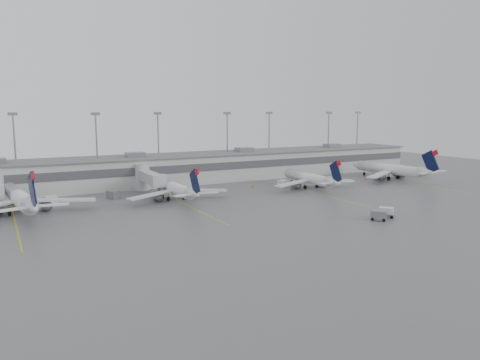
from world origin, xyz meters
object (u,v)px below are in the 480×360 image
jet_mid_left (175,188)px  jet_mid_right (310,178)px  baggage_tug (386,213)px  jet_far_right (392,169)px  jet_far_left (20,198)px

jet_mid_left → jet_mid_right: (38.46, -1.48, -0.01)m
jet_mid_right → baggage_tug: size_ratio=7.69×
jet_far_right → jet_mid_left: bearing=174.0°
jet_far_left → baggage_tug: bearing=-36.6°
jet_mid_left → jet_far_right: 70.60m
jet_mid_left → jet_mid_right: size_ratio=1.00×
jet_far_left → jet_mid_left: (33.43, -0.43, -0.52)m
jet_far_right → baggage_tug: 54.29m
jet_far_right → baggage_tug: jet_far_right is taller
jet_far_right → baggage_tug: (-39.65, -37.00, -2.42)m
jet_mid_right → jet_mid_left: bearing=-179.5°
jet_far_left → jet_far_right: size_ratio=1.04×
jet_far_left → jet_mid_right: size_ratio=1.19×
jet_far_left → jet_far_right: (104.03, -0.49, -0.12)m
jet_mid_right → baggage_tug: jet_mid_right is taller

